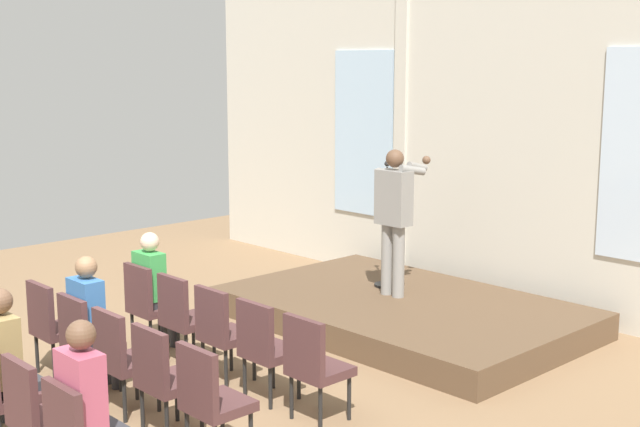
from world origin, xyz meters
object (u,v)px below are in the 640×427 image
Objects in this scene: speaker at (394,211)px; chair_r1_c0 at (52,322)px; audience_r0_c0 at (154,284)px; chair_r1_c4 at (210,396)px; audience_r1_c1 at (92,316)px; chair_r1_c3 at (163,374)px; chair_r0_c3 at (265,344)px; chair_r0_c2 at (221,328)px; audience_r2_c2 at (8,360)px; mic_stand at (386,260)px; chair_r1_c1 at (85,338)px; chair_r0_c1 at (183,314)px; chair_r1_c2 at (121,355)px; chair_r0_c0 at (148,301)px; chair_r2_c3 at (37,411)px; audience_r2_c4 at (89,405)px; chair_r0_c4 at (314,362)px.

speaker reaches higher than chair_r1_c0.
audience_r0_c0 is 1.35× the size of chair_r1_c4.
audience_r1_c1 is 1.30m from chair_r1_c3.
chair_r0_c3 is (0.84, -2.69, -0.78)m from speaker.
audience_r2_c2 reaches higher than chair_r0_c2.
chair_r0_c2 is 2.09m from audience_r2_c2.
chair_r1_c1 is (-0.10, -4.01, -0.11)m from mic_stand.
chair_r0_c1 is at bearing 90.00° from audience_r1_c1.
chair_r0_c0 is at bearing 139.88° from chair_r1_c2.
audience_r1_c1 is at bearing -59.35° from audience_r0_c0.
chair_r2_c3 is (-0.64, -1.08, 0.00)m from chair_r1_c4.
chair_r1_c4 is at bearing -22.85° from chair_r0_c0.
chair_r1_c2 is 1.02m from audience_r2_c2.
chair_r0_c3 is 0.70× the size of audience_r2_c4.
mic_stand reaches higher than chair_r0_c3.
audience_r0_c0 is at bearing 177.50° from chair_r0_c3.
audience_r0_c0 is at bearing 172.53° from chair_r0_c1.
audience_r1_c1 is 1.38× the size of chair_r2_c3.
chair_r1_c1 is at bearing -90.00° from audience_r1_c1.
audience_r2_c4 is at bearing -37.98° from chair_r1_c2.
chair_r1_c1 is 0.64m from chair_r1_c2.
audience_r2_c4 reaches higher than chair_r1_c2.
chair_r0_c0 is 0.74× the size of audience_r0_c0.
audience_r2_c2 is at bearing -87.59° from speaker.
mic_stand is 3.16m from chair_r0_c3.
chair_r0_c2 is at bearing 180.00° from chair_r0_c3.
speaker is at bearing 107.38° from chair_r0_c3.
speaker reaches higher than chair_r1_c4.
audience_r2_c2 is at bearing -72.87° from chair_r0_c1.
chair_r0_c3 is (1.28, 0.00, 0.00)m from chair_r0_c1.
chair_r0_c3 is (1.92, -0.08, -0.17)m from audience_r0_c0.
chair_r2_c3 is (1.92, -1.08, 0.00)m from chair_r1_c0.
chair_r0_c0 is at bearing 140.93° from audience_r2_c4.
chair_r2_c3 is at bearing -172.91° from audience_r2_c4.
chair_r1_c2 is (-0.64, -1.08, 0.00)m from chair_r0_c3.
chair_r0_c3 and chair_r1_c3 have the same top height.
audience_r2_c4 is (1.92, -1.08, 0.03)m from audience_r1_c1.
chair_r1_c4 is 1.26m from chair_r2_c3.
audience_r2_c2 is at bearing -90.00° from chair_r1_c2.
chair_r1_c4 is 1.00× the size of chair_r2_c3.
chair_r2_c3 is at bearing -90.00° from chair_r1_c3.
chair_r0_c1 is 1.68m from chair_r1_c3.
mic_stand is 1.65× the size of chair_r1_c3.
mic_stand reaches higher than chair_r1_c2.
audience_r1_c1 is at bearing -122.72° from chair_r0_c2.
chair_r1_c3 is (1.92, -1.08, 0.00)m from chair_r0_c0.
chair_r0_c0 is 1.26m from chair_r1_c1.
audience_r2_c2 reaches higher than chair_r1_c1.
mic_stand is at bearing 88.50° from audience_r1_c1.
chair_r1_c3 is (-0.64, -1.08, 0.00)m from chair_r0_c4.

